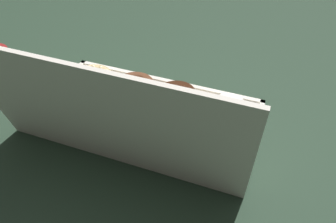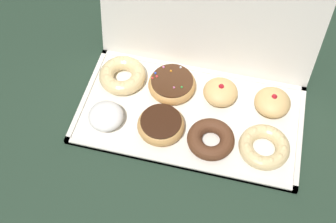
% 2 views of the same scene
% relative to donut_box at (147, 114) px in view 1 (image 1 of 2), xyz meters
% --- Properties ---
extents(ground_plane, '(3.00, 3.00, 0.00)m').
position_rel_donut_box_xyz_m(ground_plane, '(0.00, 0.00, -0.01)').
color(ground_plane, '#233828').
extents(donut_box, '(0.53, 0.29, 0.01)m').
position_rel_donut_box_xyz_m(donut_box, '(0.00, 0.00, 0.00)').
color(donut_box, silver).
rests_on(donut_box, ground).
extents(box_lid_open, '(0.53, 0.07, 0.28)m').
position_rel_donut_box_xyz_m(box_lid_open, '(0.00, 0.18, 0.13)').
color(box_lid_open, silver).
rests_on(box_lid_open, ground).
extents(powdered_filled_donut_0, '(0.08, 0.08, 0.05)m').
position_rel_donut_box_xyz_m(powdered_filled_donut_0, '(-0.19, -0.07, 0.03)').
color(powdered_filled_donut_0, white).
rests_on(powdered_filled_donut_0, donut_box).
extents(chocolate_frosted_donut_1, '(0.11, 0.11, 0.04)m').
position_rel_donut_box_xyz_m(chocolate_frosted_donut_1, '(-0.06, -0.06, 0.02)').
color(chocolate_frosted_donut_1, tan).
rests_on(chocolate_frosted_donut_1, donut_box).
extents(chocolate_cake_ring_donut_2, '(0.11, 0.11, 0.03)m').
position_rel_donut_box_xyz_m(chocolate_cake_ring_donut_2, '(0.06, -0.07, 0.02)').
color(chocolate_cake_ring_donut_2, '#59331E').
rests_on(chocolate_cake_ring_donut_2, donut_box).
extents(cruller_donut_3, '(0.11, 0.11, 0.03)m').
position_rel_donut_box_xyz_m(cruller_donut_3, '(0.18, -0.06, 0.02)').
color(cruller_donut_3, '#EACC8C').
rests_on(cruller_donut_3, donut_box).
extents(cruller_donut_4, '(0.12, 0.12, 0.04)m').
position_rel_donut_box_xyz_m(cruller_donut_4, '(-0.19, 0.06, 0.02)').
color(cruller_donut_4, '#EACC8C').
rests_on(cruller_donut_4, donut_box).
extents(sprinkle_donut_5, '(0.12, 0.12, 0.04)m').
position_rel_donut_box_xyz_m(sprinkle_donut_5, '(-0.06, 0.06, 0.02)').
color(sprinkle_donut_5, tan).
rests_on(sprinkle_donut_5, donut_box).
extents(jelly_filled_donut_6, '(0.08, 0.08, 0.05)m').
position_rel_donut_box_xyz_m(jelly_filled_donut_6, '(0.06, 0.06, 0.03)').
color(jelly_filled_donut_6, '#E5B770').
rests_on(jelly_filled_donut_6, donut_box).
extents(jelly_filled_donut_7, '(0.09, 0.09, 0.05)m').
position_rel_donut_box_xyz_m(jelly_filled_donut_7, '(0.19, 0.06, 0.03)').
color(jelly_filled_donut_7, '#E5B770').
rests_on(jelly_filled_donut_7, donut_box).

